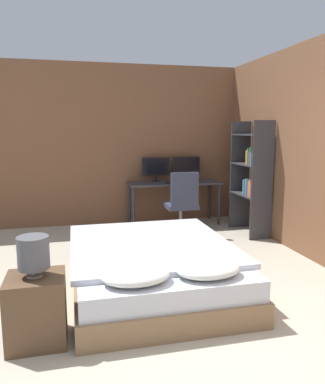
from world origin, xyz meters
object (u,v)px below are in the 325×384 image
Objects in this scene: bedside_lamp at (33,253)px; bookshelf at (253,174)px; computer_mouse at (192,182)px; bed at (153,267)px; monitor_right at (186,167)px; nightstand at (37,309)px; keyboard at (177,183)px; office_chair at (182,209)px; monitor_left at (156,167)px; desk at (174,187)px.

bedside_lamp is 3.81m from bookshelf.
computer_mouse is (2.25, 3.10, 0.04)m from bedside_lamp.
monitor_right reaches higher than bed.
bedside_lamp is at bearing -141.47° from bookshelf.
monitor_right is at bearing 89.73° from computer_mouse.
keyboard reaches higher than nightstand.
monitor_right is 1.05m from office_chair.
monitor_left is 0.50m from keyboard.
monitor_left is at bearing 147.20° from computer_mouse.
bed is at bearing -139.65° from bookshelf.
monitor_right is (1.19, 2.71, 0.74)m from bed.
bedside_lamp is 4.41× the size of computer_mouse.
bedside_lamp is 3.83m from computer_mouse.
bedside_lamp reaches higher than nightstand.
computer_mouse is (0.27, 0.00, 0.01)m from keyboard.
keyboard is (0.00, -0.17, 0.10)m from desk.
nightstand is 3.92m from monitor_left.
bedside_lamp is 0.20× the size of desk.
bookshelf is at bearing -45.09° from computer_mouse.
desk is at bearing 70.15° from bed.
monitor_right is at bearing 56.91° from nightstand.
monitor_left is 0.55m from monitor_right.
bedside_lamp is 0.18× the size of bookshelf.
keyboard is at bearing 83.77° from office_chair.
monitor_left is (-0.27, 0.18, 0.33)m from desk.
bed is 2.08m from office_chair.
bookshelf is at bearing -14.03° from office_chair.
office_chair reaches higher than desk.
monitor_left is at bearing 105.17° from office_chair.
bookshelf reaches higher than bedside_lamp.
bed is 5.69× the size of keyboard.
bed is 2.69m from computer_mouse.
monitor_right is at bearing 52.11° from keyboard.
keyboard is at bearing -127.89° from monitor_right.
keyboard is 0.27m from computer_mouse.
nightstand is at bearing -144.99° from bed.
bookshelf reaches higher than nightstand.
keyboard is at bearing 57.49° from nightstand.
computer_mouse is (1.19, 2.36, 0.52)m from bed.
bedside_lamp is (0.00, -0.00, 0.45)m from nightstand.
bed is 2.58m from keyboard.
bookshelf is at bearing -56.11° from monitor_right.
monitor_right reaches higher than bedside_lamp.
bed is at bearing -113.66° from monitor_right.
nightstand is 3.86m from computer_mouse.
monitor_left is 7.03× the size of computer_mouse.
desk is 3.21× the size of monitor_left.
nightstand is at bearing 90.00° from bedside_lamp.
monitor_right is (2.25, 3.45, 0.26)m from bedside_lamp.
desk is 4.34× the size of keyboard.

